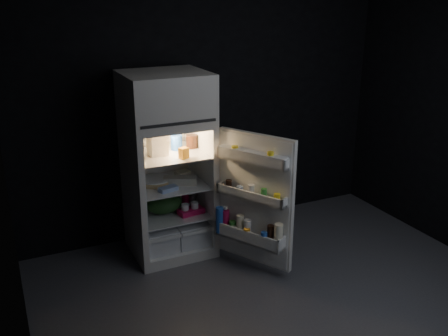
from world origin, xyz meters
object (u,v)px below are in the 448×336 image
fridge_door (253,202)px  egg_carton (180,181)px  yogurt_tray (191,211)px  refrigerator (167,159)px  milk_jug (157,142)px

fridge_door → egg_carton: 0.76m
fridge_door → yogurt_tray: bearing=126.4°
refrigerator → yogurt_tray: size_ratio=7.23×
fridge_door → milk_jug: (-0.66, 0.66, 0.47)m
refrigerator → milk_jug: bearing=-158.2°
refrigerator → yogurt_tray: 0.56m
egg_carton → fridge_door: bearing=-27.9°
milk_jug → egg_carton: bearing=-23.3°
milk_jug → yogurt_tray: (0.26, -0.13, -0.69)m
refrigerator → yogurt_tray: refrigerator is taller
refrigerator → fridge_door: size_ratio=1.46×
fridge_door → milk_jug: bearing=134.7°
refrigerator → milk_jug: size_ratio=7.42×
milk_jug → egg_carton: size_ratio=0.77×
refrigerator → yogurt_tray: (0.17, -0.17, -0.50)m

